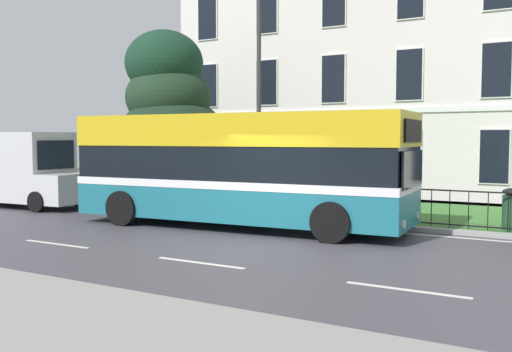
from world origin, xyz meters
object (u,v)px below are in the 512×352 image
Objects in this scene: single_decker_bus at (240,168)px; evergreen_tree at (170,129)px; street_lamp_post at (259,83)px; georgian_townhouse at (409,60)px; white_panel_van at (16,168)px.

evergreen_tree is at bearing 139.92° from single_decker_bus.
single_decker_bus is 3.92m from street_lamp_post.
georgian_townhouse reaches higher than single_decker_bus.
evergreen_tree is at bearing 162.98° from street_lamp_post.
single_decker_bus reaches higher than white_panel_van.
evergreen_tree is at bearing 43.89° from white_panel_van.
georgian_townhouse reaches higher than street_lamp_post.
white_panel_van is (-9.46, 0.23, -0.26)m from single_decker_bus.
street_lamp_post is at bearing -17.02° from evergreen_tree.
georgian_townhouse is 1.98× the size of single_decker_bus.
single_decker_bus is (5.70, -4.23, -1.15)m from evergreen_tree.
street_lamp_post is at bearing 13.94° from white_panel_van.
evergreen_tree is 1.14× the size of white_panel_van.
street_lamp_post is (-1.00, 2.79, 2.56)m from single_decker_bus.
white_panel_van is 9.28m from street_lamp_post.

